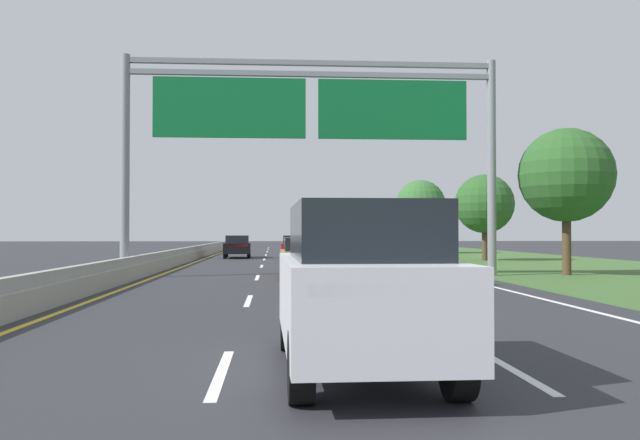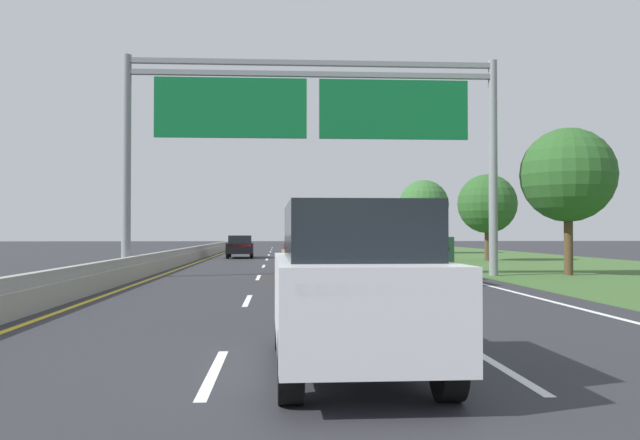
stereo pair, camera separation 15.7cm
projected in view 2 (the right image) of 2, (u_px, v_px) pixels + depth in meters
ground_plane at (300, 269)px, 33.01m from camera, size 220.00×220.00×0.00m
lane_striping at (301, 269)px, 32.55m from camera, size 11.96×106.00×0.01m
grass_verge_right at (578, 268)px, 33.85m from camera, size 14.00×110.00×0.02m
median_barrier_concrete at (164, 262)px, 32.62m from camera, size 0.60×110.00×0.85m
overhead_sign_gantry at (313, 119)px, 26.98m from camera, size 15.06×0.42×8.79m
pickup_truck_darkgreen at (406, 252)px, 24.37m from camera, size 2.09×5.43×2.20m
car_red_centre_lane_sedan at (297, 246)px, 47.18m from camera, size 1.89×4.43×1.57m
car_silver_right_lane_suv at (350, 242)px, 45.88m from camera, size 1.96×4.73×2.11m
car_gold_centre_lane_sedan at (305, 257)px, 26.58m from camera, size 1.86×4.42×1.57m
car_black_left_lane_sedan at (240, 246)px, 47.29m from camera, size 1.95×4.45×1.57m
car_white_centre_lane_suv at (352, 284)px, 8.54m from camera, size 1.97×4.73×2.11m
roadside_tree_mid at (568, 175)px, 27.72m from camera, size 3.87×3.87×6.07m
roadside_tree_far at (487, 204)px, 42.37m from camera, size 3.71×3.71×5.44m
roadside_tree_distant at (424, 205)px, 57.34m from camera, size 4.21×4.21×6.25m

